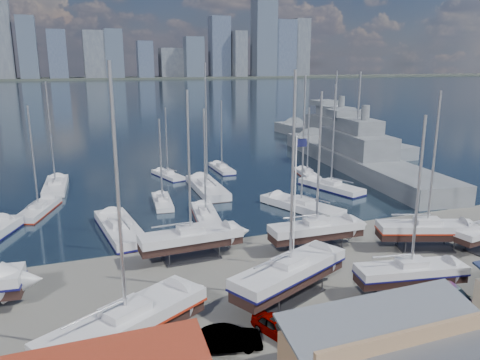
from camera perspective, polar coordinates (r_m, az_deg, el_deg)
name	(u,v)px	position (r m, az deg, el deg)	size (l,w,h in m)	color
ground	(280,277)	(41.72, 4.94, -11.69)	(1400.00, 1400.00, 0.00)	#605E59
water	(85,91)	(344.64, -18.36, 10.23)	(1400.00, 600.00, 0.40)	#182737
far_shore	(73,79)	(604.23, -19.68, 11.55)	(1400.00, 80.00, 2.20)	#2D332D
skyline	(63,45)	(597.96, -20.74, 15.10)	(639.14, 43.80, 107.69)	#475166
sailboat_cradle_1	(126,324)	(31.43, -13.68, -16.72)	(11.46, 8.45, 18.22)	#2D2D33
sailboat_cradle_2	(191,238)	(44.62, -6.00, -7.07)	(9.80, 3.11, 15.85)	#2D2D33
sailboat_cradle_3	(290,272)	(37.52, 6.10, -11.13)	(11.30, 7.34, 17.65)	#2D2D33
sailboat_cradle_4	(316,230)	(47.25, 9.27, -5.99)	(9.59, 2.95, 15.56)	#2D2D33
sailboat_cradle_5	(411,272)	(40.10, 20.09, -10.51)	(9.15, 4.09, 14.42)	#2D2D33
sailboat_cradle_6	(427,230)	(50.20, 21.81, -5.63)	(10.00, 5.91, 15.64)	#2D2D33
sailboat_moored_1	(39,211)	(63.36, -23.32, -3.46)	(5.57, 9.63, 13.90)	black
sailboat_moored_2	(56,187)	(74.20, -21.54, -0.84)	(3.78, 11.03, 16.38)	black
sailboat_moored_3	(120,231)	(53.01, -14.40, -6.02)	(4.66, 12.46, 18.20)	black
sailboat_moored_4	(162,202)	(62.37, -9.43, -2.72)	(3.00, 8.02, 11.84)	black
sailboat_moored_5	(168,176)	(77.23, -8.79, 0.53)	(4.17, 8.27, 11.90)	black
sailboat_moored_6	(206,216)	(56.27, -4.19, -4.43)	(3.91, 9.48, 13.75)	black
sailboat_moored_7	(207,189)	(68.03, -4.01, -1.16)	(4.03, 12.77, 19.09)	black
sailboat_moored_8	(222,169)	(81.16, -2.23, 1.33)	(2.49, 8.50, 12.65)	black
sailboat_moored_9	(301,208)	(59.87, 7.47, -3.36)	(7.21, 11.99, 17.52)	black
sailboat_moored_10	(331,188)	(70.10, 11.02, -0.95)	(5.94, 11.11, 16.00)	black
sailboat_moored_11	(307,174)	(78.11, 8.17, 0.70)	(3.59, 8.17, 11.82)	black
naval_ship_east	(355,158)	(85.88, 13.88, 2.56)	(14.78, 51.52, 18.58)	slate
naval_ship_west	(334,136)	(111.81, 11.36, 5.26)	(8.99, 47.07, 18.22)	slate
car_a	(276,326)	(33.40, 4.46, -17.38)	(1.59, 3.95, 1.34)	gray
car_b	(228,339)	(31.95, -1.53, -18.79)	(1.55, 4.46, 1.47)	gray
car_c	(399,314)	(36.46, 18.85, -15.21)	(2.34, 5.07, 1.41)	gray
car_d	(452,297)	(40.05, 24.44, -12.86)	(2.22, 5.46, 1.58)	gray
flagpole	(296,193)	(41.68, 6.82, -1.61)	(1.06, 0.12, 12.00)	white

